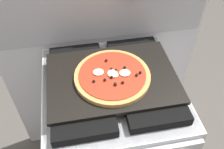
% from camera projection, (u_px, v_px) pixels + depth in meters
% --- Properties ---
extents(kitchen_backsplash, '(1.10, 0.09, 1.55)m').
position_uv_depth(kitchen_backsplash, '(102.00, 49.00, 1.36)').
color(kitchen_backsplash, silver).
rests_on(kitchen_backsplash, ground_plane).
extents(stove, '(0.60, 0.64, 0.90)m').
position_uv_depth(stove, '(112.00, 135.00, 1.37)').
color(stove, '#B7BABF').
rests_on(stove, ground_plane).
extents(baking_tray, '(0.54, 0.38, 0.02)m').
position_uv_depth(baking_tray, '(112.00, 77.00, 1.04)').
color(baking_tray, black).
rests_on(baking_tray, stove).
extents(pizza_left, '(0.32, 0.32, 0.03)m').
position_uv_depth(pizza_left, '(111.00, 76.00, 1.02)').
color(pizza_left, '#C18947').
rests_on(pizza_left, baking_tray).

